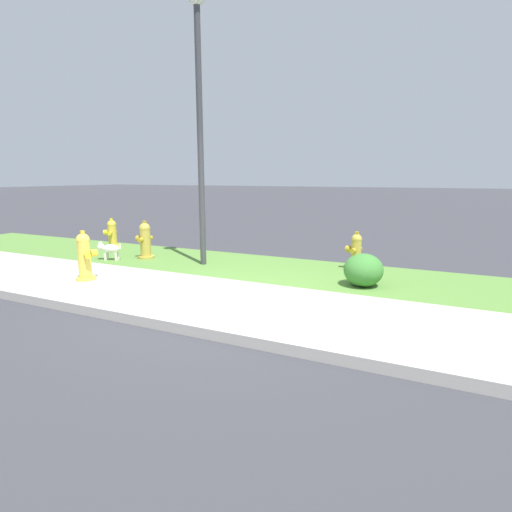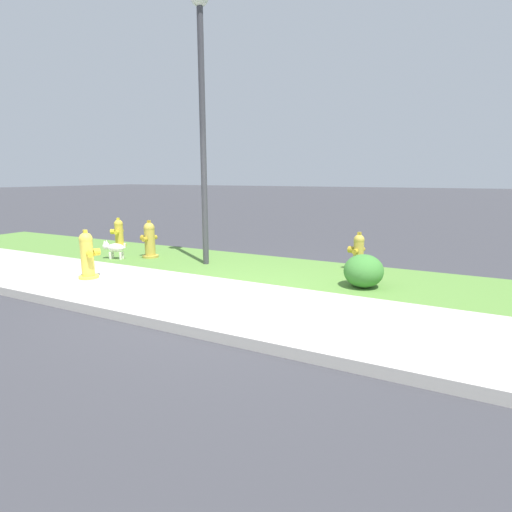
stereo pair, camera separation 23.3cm
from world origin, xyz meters
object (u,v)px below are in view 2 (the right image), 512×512
at_px(fire_hydrant_by_grass_verge, 150,240).
at_px(fire_hydrant_mid_block, 358,252).
at_px(fire_hydrant_far_end, 87,255).
at_px(small_white_dog, 114,248).
at_px(street_lamp, 202,89).
at_px(shrub_bush_mid_verge, 364,271).
at_px(fire_hydrant_at_driveway, 119,233).

distance_m(fire_hydrant_by_grass_verge, fire_hydrant_mid_block, 4.18).
xyz_separation_m(fire_hydrant_far_end, small_white_dog, (-0.83, 1.34, -0.16)).
xyz_separation_m(fire_hydrant_far_end, street_lamp, (1.08, 1.81, 2.77)).
distance_m(fire_hydrant_far_end, fire_hydrant_by_grass_verge, 1.83).
bearing_deg(fire_hydrant_by_grass_verge, shrub_bush_mid_verge, -95.16).
xyz_separation_m(fire_hydrant_far_end, shrub_bush_mid_verge, (4.13, 1.53, -0.14)).
distance_m(street_lamp, shrub_bush_mid_verge, 4.22).
xyz_separation_m(fire_hydrant_at_driveway, street_lamp, (2.99, -0.71, 2.84)).
bearing_deg(fire_hydrant_far_end, street_lamp, 82.59).
bearing_deg(shrub_bush_mid_verge, fire_hydrant_far_end, -159.61).
bearing_deg(fire_hydrant_mid_block, small_white_dog, 117.51).
bearing_deg(fire_hydrant_by_grass_verge, street_lamp, -91.38).
distance_m(fire_hydrant_by_grass_verge, small_white_dog, 0.72).
relative_size(fire_hydrant_by_grass_verge, shrub_bush_mid_verge, 1.30).
bearing_deg(street_lamp, fire_hydrant_by_grass_verge, -179.74).
xyz_separation_m(fire_hydrant_by_grass_verge, small_white_dog, (-0.53, -0.46, -0.14)).
bearing_deg(small_white_dog, fire_hydrant_mid_block, 177.72).
height_order(fire_hydrant_at_driveway, shrub_bush_mid_verge, fire_hydrant_at_driveway).
relative_size(fire_hydrant_by_grass_verge, fire_hydrant_mid_block, 1.12).
xyz_separation_m(fire_hydrant_far_end, fire_hydrant_mid_block, (3.80, 2.61, -0.06)).
relative_size(fire_hydrant_at_driveway, shrub_bush_mid_verge, 1.16).
height_order(fire_hydrant_far_end, shrub_bush_mid_verge, fire_hydrant_far_end).
height_order(fire_hydrant_mid_block, small_white_dog, fire_hydrant_mid_block).
bearing_deg(street_lamp, fire_hydrant_at_driveway, 166.68).
xyz_separation_m(fire_hydrant_at_driveway, small_white_dog, (1.07, -1.18, -0.10)).
height_order(fire_hydrant_far_end, fire_hydrant_mid_block, fire_hydrant_far_end).
bearing_deg(shrub_bush_mid_verge, fire_hydrant_by_grass_verge, 176.49).
bearing_deg(fire_hydrant_mid_block, street_lamp, 118.54).
distance_m(fire_hydrant_far_end, small_white_dog, 1.59).
relative_size(fire_hydrant_at_driveway, fire_hydrant_mid_block, 0.99).
relative_size(street_lamp, shrub_bush_mid_verge, 8.11).
bearing_deg(fire_hydrant_mid_block, shrub_bush_mid_verge, -150.40).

